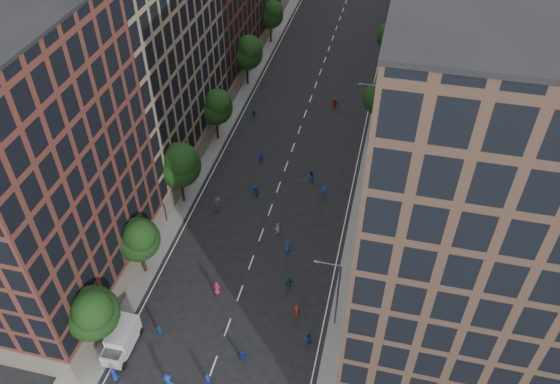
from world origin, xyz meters
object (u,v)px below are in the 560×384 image
at_px(streetlamp_near, 336,292).
at_px(skater_1, 208,380).
at_px(skater_0, 114,375).
at_px(cargo_van, 121,340).
at_px(skater_2, 308,338).
at_px(streetlamp_far, 372,109).

distance_m(streetlamp_near, skater_1, 14.55).
bearing_deg(skater_0, cargo_van, -63.16).
distance_m(streetlamp_near, skater_0, 22.27).
distance_m(streetlamp_near, skater_2, 5.62).
bearing_deg(streetlamp_far, streetlamp_near, -90.00).
distance_m(streetlamp_far, skater_0, 48.07).
relative_size(streetlamp_near, skater_1, 5.45).
bearing_deg(skater_2, streetlamp_far, -98.50).
distance_m(streetlamp_near, cargo_van, 21.44).
relative_size(streetlamp_far, skater_0, 5.47).
relative_size(streetlamp_near, skater_2, 5.83).
bearing_deg(skater_1, skater_0, -10.93).
xyz_separation_m(streetlamp_far, cargo_van, (-19.67, -40.65, -3.80)).
bearing_deg(cargo_van, skater_2, 15.03).
distance_m(streetlamp_far, cargo_van, 45.32).
height_order(cargo_van, skater_1, cargo_van).
xyz_separation_m(streetlamp_near, skater_0, (-18.87, -11.00, -4.34)).
xyz_separation_m(cargo_van, skater_0, (0.80, -3.35, -0.54)).
xyz_separation_m(streetlamp_near, streetlamp_far, (0.00, 33.00, 0.00)).
distance_m(cargo_van, skater_1, 9.65).
bearing_deg(skater_1, cargo_van, -31.86).
xyz_separation_m(streetlamp_far, skater_2, (-2.07, -35.84, -4.39)).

